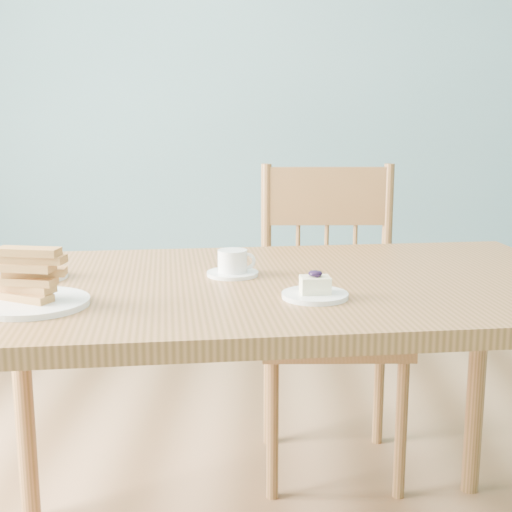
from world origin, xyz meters
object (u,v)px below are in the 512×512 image
cheesecake_plate_near (315,291)px  coffee_cup (233,265)px  cheesecake_plate_far (33,271)px  dining_chair (330,317)px  biscotti_plate (31,286)px  dining_table (279,313)px

cheesecake_plate_near → coffee_cup: bearing=131.8°
cheesecake_plate_far → coffee_cup: bearing=4.4°
cheesecake_plate_near → dining_chair: bearing=82.5°
dining_chair → cheesecake_plate_far: bearing=-142.6°
dining_chair → biscotti_plate: 1.17m
dining_chair → coffee_cup: 0.73m
coffee_cup → cheesecake_plate_near: bearing=-47.4°
cheesecake_plate_near → biscotti_plate: bearing=-172.7°
cheesecake_plate_near → biscotti_plate: 0.59m
dining_chair → cheesecake_plate_near: bearing=-99.3°
dining_chair → coffee_cup: bearing=-118.1°
cheesecake_plate_far → biscotti_plate: biscotti_plate is taller
dining_chair → biscotti_plate: size_ratio=4.36×
dining_table → coffee_cup: 0.16m
dining_table → dining_chair: 0.70m
dining_chair → cheesecake_plate_near: 0.86m
coffee_cup → dining_chair: bearing=64.4°
coffee_cup → biscotti_plate: bearing=-143.8°
cheesecake_plate_far → dining_table: bearing=-1.3°
dining_chair → biscotti_plate: dining_chair is taller
cheesecake_plate_far → dining_chair: bearing=39.1°
dining_table → dining_chair: (0.18, 0.64, -0.20)m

